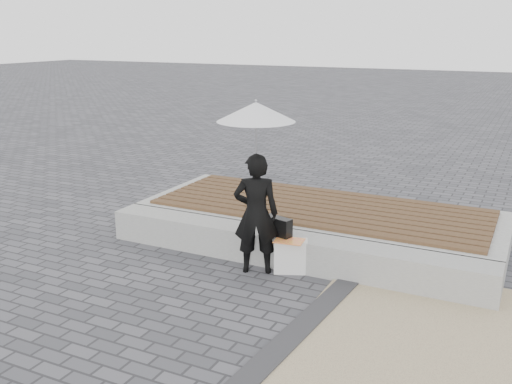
% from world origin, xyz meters
% --- Properties ---
extents(ground, '(80.00, 80.00, 0.00)m').
position_xyz_m(ground, '(0.00, 0.00, 0.00)').
color(ground, '#4B4B50').
rests_on(ground, ground).
extents(edging_band, '(0.61, 5.20, 0.04)m').
position_xyz_m(edging_band, '(0.75, -0.50, 0.02)').
color(edging_band, '#2F2F32').
rests_on(edging_band, ground).
extents(seating_ledge, '(5.00, 0.45, 0.40)m').
position_xyz_m(seating_ledge, '(0.00, 1.60, 0.20)').
color(seating_ledge, '#A2A29D').
rests_on(seating_ledge, ground).
extents(timber_platform, '(5.00, 2.00, 0.40)m').
position_xyz_m(timber_platform, '(0.00, 2.80, 0.20)').
color(timber_platform, '#AEAFA9').
rests_on(timber_platform, ground).
extents(timber_decking, '(4.60, 1.80, 0.04)m').
position_xyz_m(timber_decking, '(0.00, 2.80, 0.42)').
color(timber_decking, brown).
rests_on(timber_decking, timber_platform).
extents(woman, '(0.63, 0.54, 1.46)m').
position_xyz_m(woman, '(-0.24, 1.23, 0.73)').
color(woman, black).
rests_on(woman, ground).
extents(parasol, '(0.90, 0.90, 1.15)m').
position_xyz_m(parasol, '(-0.24, 1.23, 1.94)').
color(parasol, '#A4A3A8').
rests_on(parasol, ground).
extents(handbag, '(0.38, 0.22, 0.26)m').
position_xyz_m(handbag, '(-0.04, 1.44, 0.53)').
color(handbag, black).
rests_on(handbag, seating_ledge).
extents(canvas_tote, '(0.43, 0.31, 0.42)m').
position_xyz_m(canvas_tote, '(0.15, 1.38, 0.21)').
color(canvas_tote, silver).
rests_on(canvas_tote, ground).
extents(magazine, '(0.37, 0.30, 0.01)m').
position_xyz_m(magazine, '(0.15, 1.33, 0.42)').
color(magazine, '#D72947').
rests_on(magazine, canvas_tote).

